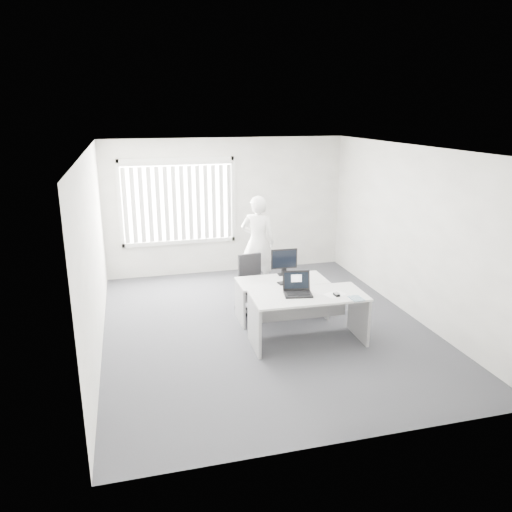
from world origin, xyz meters
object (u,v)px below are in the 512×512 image
object	(u,v)px
desk_near	(308,308)
person	(258,242)
desk_far	(282,291)
office_chair	(253,294)
laptop	(298,285)
monitor	(284,262)

from	to	relation	value
desk_near	person	world-z (taller)	person
desk_near	person	distance (m)	2.60
desk_far	office_chair	size ratio (longest dim) A/B	1.49
office_chair	laptop	xyz separation A→B (m)	(0.32, -1.39, 0.61)
desk_far	laptop	world-z (taller)	laptop
desk_near	laptop	size ratio (longest dim) A/B	4.19
person	monitor	world-z (taller)	person
desk_near	monitor	world-z (taller)	monitor
desk_far	office_chair	bearing A→B (deg)	132.01
monitor	desk_far	bearing A→B (deg)	-111.45
office_chair	laptop	distance (m)	1.55
office_chair	monitor	bearing A→B (deg)	-26.66
desk_far	monitor	bearing A→B (deg)	66.38
desk_far	laptop	size ratio (longest dim) A/B	3.61
person	laptop	size ratio (longest dim) A/B	4.48
person	office_chair	bearing A→B (deg)	95.23
person	monitor	bearing A→B (deg)	118.36
office_chair	person	world-z (taller)	person
person	laptop	bearing A→B (deg)	112.36
laptop	desk_near	bearing A→B (deg)	1.25
office_chair	laptop	bearing A→B (deg)	-84.83
desk_near	desk_far	xyz separation A→B (m)	(-0.09, 0.98, -0.07)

